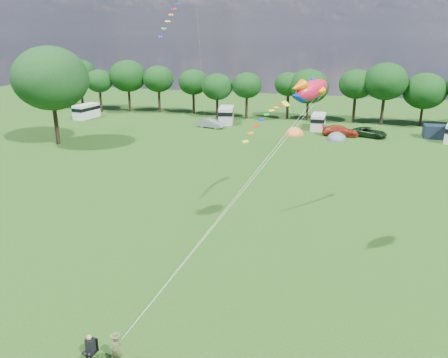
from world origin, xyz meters
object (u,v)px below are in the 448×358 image
(car_c, at_px, (340,131))
(campervan_c, at_px, (318,121))
(camp_chair, at_px, (91,345))
(car_b, at_px, (211,123))
(campervan_a, at_px, (86,111))
(car_d, at_px, (369,132))
(big_tree, at_px, (51,78))
(tent_greyblue, at_px, (337,140))
(fish_kite, at_px, (309,90))
(tent_orange, at_px, (295,135))
(kite_flyer, at_px, (116,350))
(campervan_b, at_px, (226,114))

(car_c, distance_m, campervan_c, 5.61)
(campervan_c, relative_size, camp_chair, 3.46)
(car_b, distance_m, campervan_a, 24.47)
(car_d, bearing_deg, camp_chair, -176.09)
(big_tree, bearing_deg, tent_greyblue, 19.81)
(campervan_c, bearing_deg, fish_kite, -177.19)
(campervan_a, relative_size, tent_orange, 1.71)
(car_c, height_order, tent_greyblue, car_c)
(tent_greyblue, relative_size, fish_kite, 0.98)
(kite_flyer, bearing_deg, fish_kite, 46.92)
(campervan_b, xyz_separation_m, tent_greyblue, (18.98, -7.75, -1.45))
(kite_flyer, bearing_deg, car_c, 65.25)
(big_tree, height_order, camp_chair, big_tree)
(fish_kite, bearing_deg, car_c, 32.93)
(big_tree, bearing_deg, camp_chair, -52.22)
(car_b, bearing_deg, kite_flyer, -154.49)
(car_d, height_order, campervan_a, campervan_a)
(campervan_c, relative_size, fish_kite, 1.51)
(big_tree, bearing_deg, campervan_c, 30.76)
(campervan_b, xyz_separation_m, campervan_c, (15.73, -0.88, -0.17))
(big_tree, height_order, campervan_a, big_tree)
(campervan_a, distance_m, camp_chair, 65.11)
(tent_orange, bearing_deg, kite_flyer, -91.84)
(campervan_b, bearing_deg, big_tree, 126.63)
(car_d, bearing_deg, tent_orange, 116.38)
(fish_kite, bearing_deg, campervan_b, 57.13)
(car_c, height_order, camp_chair, car_c)
(campervan_a, relative_size, campervan_b, 0.91)
(car_b, distance_m, tent_greyblue, 20.49)
(car_b, bearing_deg, tent_orange, -83.07)
(car_d, relative_size, tent_orange, 1.65)
(campervan_a, height_order, kite_flyer, campervan_a)
(car_c, distance_m, car_d, 4.21)
(campervan_b, xyz_separation_m, fish_kite, (17.88, -44.21, 9.93))
(big_tree, xyz_separation_m, campervan_a, (-7.18, 18.31, -7.65))
(car_b, height_order, tent_orange, car_b)
(campervan_b, bearing_deg, car_b, 152.59)
(car_d, distance_m, tent_greyblue, 5.58)
(camp_chair, bearing_deg, tent_greyblue, 86.53)
(campervan_a, bearing_deg, camp_chair, -140.39)
(camp_chair, bearing_deg, campervan_a, 129.99)
(car_c, bearing_deg, kite_flyer, 170.55)
(tent_greyblue, height_order, kite_flyer, kite_flyer)
(car_c, relative_size, fish_kite, 1.60)
(car_d, bearing_deg, car_b, 108.94)
(car_d, bearing_deg, campervan_c, 83.02)
(car_b, relative_size, tent_greyblue, 1.29)
(tent_greyblue, bearing_deg, camp_chair, -100.56)
(big_tree, bearing_deg, tent_orange, 25.94)
(campervan_a, bearing_deg, kite_flyer, -139.39)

